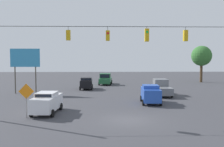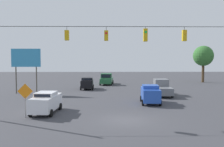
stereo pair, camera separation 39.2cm
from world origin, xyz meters
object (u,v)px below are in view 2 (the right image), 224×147
Objects in this scene: sedan_blue_crossing_near at (150,94)px; tree_horizon_left at (203,56)px; traffic_cone_third at (57,98)px; pickup_truck_green_withflow_deep at (107,79)px; sedan_black_withflow_far at (87,83)px; sedan_white_parked_shoulder at (46,102)px; traffic_cone_second at (53,102)px; pickup_truck_grey_oncoming_far at (162,88)px; roadside_billboard at (26,61)px; overhead_signal_span at (127,55)px; work_zone_sign at (25,94)px; traffic_cone_nearest at (48,107)px.

sedan_blue_crossing_near is 28.21m from tree_horizon_left.
sedan_blue_crossing_near is 5.41× the size of traffic_cone_third.
pickup_truck_green_withflow_deep is 7.64m from sedan_black_withflow_far.
traffic_cone_second is (0.10, -3.29, -0.62)m from sedan_white_parked_shoulder.
roadside_billboard reaches higher than pickup_truck_grey_oncoming_far.
pickup_truck_grey_oncoming_far is 7.48× the size of traffic_cone_third.
work_zone_sign is at bearing -0.80° from overhead_signal_span.
sedan_blue_crossing_near is 14.96m from sedan_black_withflow_far.
work_zone_sign is (1.03, 7.75, 1.62)m from traffic_cone_third.
work_zone_sign is (8.39, -0.12, -3.20)m from overhead_signal_span.
pickup_truck_green_withflow_deep is at bearing -104.60° from traffic_cone_second.
sedan_black_withflow_far is at bearing -99.66° from traffic_cone_second.
roadside_billboard reaches higher than pickup_truck_green_withflow_deep.
sedan_blue_crossing_near is at bearing -173.08° from traffic_cone_second.
traffic_cone_third is at bearing 41.23° from tree_horizon_left.
tree_horizon_left reaches higher than traffic_cone_second.
roadside_billboard is at bearing -26.62° from sedan_blue_crossing_near.
sedan_blue_crossing_near is (-4.84, 19.69, 0.07)m from pickup_truck_green_withflow_deep.
pickup_truck_grey_oncoming_far is 22.00m from tree_horizon_left.
overhead_signal_span is 4.27× the size of pickup_truck_grey_oncoming_far.
traffic_cone_second is at bearing -103.12° from work_zone_sign.
work_zone_sign is at bearing 75.69° from pickup_truck_green_withflow_deep.
sedan_black_withflow_far is (4.84, -19.09, -4.23)m from overhead_signal_span.
traffic_cone_nearest is at bearing 47.26° from tree_horizon_left.
sedan_white_parked_shoulder reaches higher than sedan_black_withflow_far.
tree_horizon_left is at bearing -138.77° from traffic_cone_third.
sedan_blue_crossing_near is at bearing -156.01° from sedan_white_parked_shoulder.
traffic_cone_second is at bearing -88.32° from sedan_white_parked_shoulder.
tree_horizon_left reaches higher than traffic_cone_third.
pickup_truck_grey_oncoming_far is 0.75× the size of tree_horizon_left.
pickup_truck_grey_oncoming_far is 1.96× the size of work_zone_sign.
work_zone_sign is (6.62, 25.96, 1.01)m from pickup_truck_green_withflow_deep.
pickup_truck_green_withflow_deep is 0.71× the size of tree_horizon_left.
sedan_blue_crossing_near is at bearing 103.81° from pickup_truck_green_withflow_deep.
pickup_truck_green_withflow_deep is at bearing -76.19° from sedan_blue_crossing_near.
tree_horizon_left is (-25.02, -28.15, 4.36)m from sedan_white_parked_shoulder.
tree_horizon_left is at bearing -153.18° from roadside_billboard.
pickup_truck_green_withflow_deep is at bearing -102.47° from sedan_white_parked_shoulder.
pickup_truck_green_withflow_deep is 1.32× the size of sedan_blue_crossing_near.
sedan_black_withflow_far is (3.08, 6.99, -0.02)m from pickup_truck_green_withflow_deep.
overhead_signal_span reaches higher than traffic_cone_third.
work_zone_sign is 39.95m from tree_horizon_left.
sedan_white_parked_shoulder is 0.83× the size of pickup_truck_grey_oncoming_far.
pickup_truck_green_withflow_deep is 1.86× the size of work_zone_sign.
sedan_blue_crossing_near is 1.05× the size of sedan_black_withflow_far.
pickup_truck_green_withflow_deep is 20.53m from tree_horizon_left.
sedan_black_withflow_far reaches higher than traffic_cone_second.
overhead_signal_span is at bearing 65.55° from pickup_truck_grey_oncoming_far.
traffic_cone_third is (0.19, -4.99, 0.00)m from traffic_cone_nearest.
pickup_truck_green_withflow_deep is at bearing -107.08° from traffic_cone_third.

